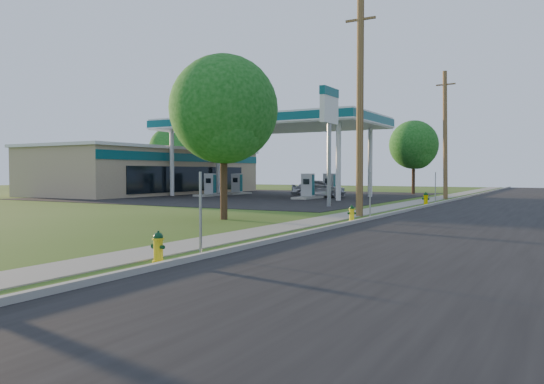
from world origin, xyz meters
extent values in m
plane|color=#2C5211|center=(0.00, 0.00, 0.00)|extent=(140.00, 140.00, 0.00)
cube|color=black|center=(4.50, 10.00, 0.01)|extent=(8.00, 120.00, 0.02)
cube|color=#A29F93|center=(0.50, 10.00, 0.07)|extent=(0.15, 120.00, 0.15)
cube|color=gray|center=(-1.25, 10.00, 0.01)|extent=(1.50, 120.00, 0.03)
cube|color=black|center=(-16.00, 32.00, 0.01)|extent=(26.00, 28.00, 0.02)
cylinder|color=brown|center=(-0.60, 17.00, 4.90)|extent=(0.32, 0.32, 9.80)
cube|color=brown|center=(-0.60, 17.00, 8.80)|extent=(1.40, 0.10, 0.10)
cylinder|color=brown|center=(-0.60, 35.00, 4.75)|extent=(0.49, 0.32, 9.50)
cube|color=brown|center=(-0.60, 35.00, 8.50)|extent=(1.40, 0.10, 0.12)
cube|color=gray|center=(0.25, 4.20, 1.00)|extent=(0.05, 0.04, 2.00)
cube|color=gray|center=(0.25, 16.00, 1.00)|extent=(0.05, 0.04, 2.00)
cube|color=gray|center=(0.25, 28.20, 1.00)|extent=(0.05, 0.04, 2.00)
cylinder|color=silver|center=(-21.50, 28.70, 2.75)|extent=(0.36, 0.36, 5.50)
cylinder|color=silver|center=(-21.50, 35.30, 2.75)|extent=(0.36, 0.36, 5.50)
cylinder|color=silver|center=(-6.50, 28.70, 2.75)|extent=(0.36, 0.36, 5.50)
cylinder|color=silver|center=(-6.50, 35.30, 2.75)|extent=(0.36, 0.36, 5.50)
cube|color=silver|center=(-14.00, 32.00, 5.95)|extent=(18.00, 9.00, 0.90)
cube|color=#08525B|center=(-14.00, 32.00, 5.95)|extent=(18.15, 9.15, 0.63)
cube|color=silver|center=(-14.00, 32.00, 5.63)|extent=(18.18, 9.18, 0.10)
cube|color=#A29F93|center=(-18.50, 30.00, 0.09)|extent=(1.20, 3.20, 0.18)
cube|color=#9EA0A3|center=(-18.50, 30.00, 1.05)|extent=(0.90, 0.50, 1.70)
cube|color=#08525B|center=(-18.50, 30.00, 1.05)|extent=(0.94, 0.40, 1.50)
cube|color=black|center=(-18.50, 29.73, 1.30)|extent=(0.50, 0.02, 0.40)
cube|color=#A29F93|center=(-9.50, 30.00, 0.09)|extent=(1.20, 3.20, 0.18)
cube|color=#9EA0A3|center=(-9.50, 30.00, 1.05)|extent=(0.90, 0.50, 1.70)
cube|color=#08525B|center=(-9.50, 30.00, 1.05)|extent=(0.94, 0.40, 1.50)
cube|color=black|center=(-9.50, 29.73, 1.30)|extent=(0.50, 0.02, 0.40)
cube|color=#A29F93|center=(-18.50, 34.00, 0.09)|extent=(1.20, 3.20, 0.18)
cube|color=#9EA0A3|center=(-18.50, 34.00, 1.05)|extent=(0.90, 0.50, 1.70)
cube|color=#08525B|center=(-18.50, 34.00, 1.05)|extent=(0.94, 0.40, 1.50)
cube|color=black|center=(-18.50, 33.73, 1.30)|extent=(0.50, 0.02, 0.40)
cube|color=#A29F93|center=(-9.50, 34.00, 0.09)|extent=(1.20, 3.20, 0.18)
cube|color=#9EA0A3|center=(-9.50, 34.00, 1.05)|extent=(0.90, 0.50, 1.70)
cube|color=#08525B|center=(-9.50, 34.00, 1.05)|extent=(0.94, 0.40, 1.50)
cube|color=black|center=(-9.50, 33.73, 1.30)|extent=(0.50, 0.02, 0.40)
cube|color=tan|center=(-27.00, 32.00, 2.00)|extent=(10.00, 22.00, 4.00)
cube|color=#08525B|center=(-21.98, 32.00, 3.30)|extent=(0.06, 22.00, 0.70)
cube|color=black|center=(-21.97, 32.00, 1.40)|extent=(0.06, 16.06, 2.20)
cube|color=silver|center=(-27.00, 32.00, 4.12)|extent=(10.40, 22.40, 0.25)
cylinder|color=gray|center=(-4.50, 22.50, 2.50)|extent=(0.24, 0.24, 5.00)
cube|color=silver|center=(-4.50, 22.50, 5.80)|extent=(0.30, 2.00, 2.00)
cube|color=#08525B|center=(-4.50, 22.50, 6.60)|extent=(0.34, 2.04, 0.50)
cylinder|color=#3B2715|center=(-5.01, 12.67, 1.78)|extent=(0.30, 0.30, 3.56)
sphere|color=#0F4D10|center=(-5.01, 12.67, 4.63)|extent=(4.56, 4.56, 4.56)
sphere|color=#0F4D10|center=(-4.61, 12.37, 3.92)|extent=(3.14, 3.14, 3.14)
cylinder|color=#3B2715|center=(-5.07, 43.08, 1.74)|extent=(0.30, 0.30, 3.49)
sphere|color=#0F4D10|center=(-5.07, 43.08, 4.53)|extent=(4.46, 4.46, 4.46)
sphere|color=#0F4D10|center=(-4.67, 42.78, 3.83)|extent=(3.07, 3.07, 3.07)
cylinder|color=#3B2715|center=(-32.58, 41.36, 1.84)|extent=(0.30, 0.30, 3.69)
sphere|color=#0F4D10|center=(-32.58, 41.36, 4.79)|extent=(4.72, 4.72, 4.72)
sphere|color=#0F4D10|center=(-32.18, 41.06, 4.06)|extent=(3.24, 3.24, 3.24)
cylinder|color=yellow|center=(-0.08, 3.11, 0.03)|extent=(0.26, 0.26, 0.06)
cylinder|color=yellow|center=(-0.08, 3.11, 0.28)|extent=(0.21, 0.21, 0.57)
cylinder|color=yellow|center=(-0.08, 3.11, 0.53)|extent=(0.26, 0.26, 0.04)
sphere|color=#093419|center=(-0.08, 3.11, 0.57)|extent=(0.22, 0.22, 0.22)
cylinder|color=#093419|center=(-0.08, 3.11, 0.68)|extent=(0.05, 0.05, 0.06)
cylinder|color=#093419|center=(-0.10, 2.98, 0.36)|extent=(0.12, 0.13, 0.10)
cylinder|color=#093419|center=(-0.21, 3.13, 0.36)|extent=(0.11, 0.10, 0.08)
cylinder|color=#093419|center=(0.05, 3.10, 0.36)|extent=(0.11, 0.10, 0.08)
cylinder|color=yellow|center=(0.05, 14.38, 0.03)|extent=(0.25, 0.25, 0.05)
cylinder|color=yellow|center=(0.05, 14.38, 0.27)|extent=(0.20, 0.20, 0.54)
cylinder|color=yellow|center=(0.05, 14.38, 0.50)|extent=(0.25, 0.25, 0.04)
sphere|color=#073710|center=(0.05, 14.38, 0.54)|extent=(0.21, 0.21, 0.21)
cylinder|color=#073710|center=(0.05, 14.38, 0.65)|extent=(0.05, 0.05, 0.05)
cylinder|color=#073710|center=(0.10, 14.27, 0.34)|extent=(0.13, 0.14, 0.10)
cylinder|color=#073710|center=(-0.06, 14.34, 0.34)|extent=(0.11, 0.11, 0.08)
cylinder|color=#073710|center=(0.17, 14.43, 0.34)|extent=(0.11, 0.11, 0.08)
cylinder|color=#E7CC00|center=(0.18, 26.05, 0.03)|extent=(0.31, 0.31, 0.07)
cylinder|color=#E7CC00|center=(0.18, 26.05, 0.33)|extent=(0.24, 0.24, 0.66)
cylinder|color=#E7CC00|center=(0.18, 26.05, 0.62)|extent=(0.31, 0.31, 0.04)
sphere|color=#073711|center=(0.18, 26.05, 0.66)|extent=(0.25, 0.25, 0.25)
cylinder|color=#073711|center=(0.18, 26.05, 0.80)|extent=(0.06, 0.06, 0.07)
cylinder|color=#073711|center=(0.19, 25.90, 0.42)|extent=(0.12, 0.14, 0.12)
cylinder|color=#073711|center=(0.03, 26.05, 0.42)|extent=(0.11, 0.10, 0.10)
cylinder|color=#073711|center=(0.34, 26.05, 0.42)|extent=(0.11, 0.10, 0.10)
imported|color=#BBBDC2|center=(-9.76, 32.43, 0.73)|extent=(4.64, 3.38, 1.47)
camera|label=1|loc=(7.81, -5.66, 1.98)|focal=35.00mm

